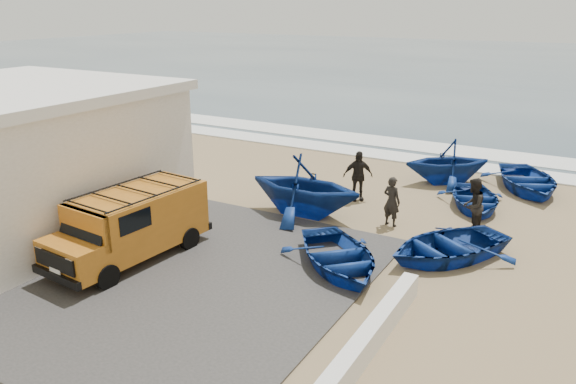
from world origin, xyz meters
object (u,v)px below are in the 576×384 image
at_px(parapet, 363,347).
at_px(boat_near_right, 447,245).
at_px(boat_mid_left, 304,185).
at_px(fisherman_middle, 473,206).
at_px(fisherman_back, 358,176).
at_px(boat_mid_right, 475,199).
at_px(boat_near_left, 339,256).
at_px(boat_far_right, 527,180).
at_px(boat_far_left, 447,161).
at_px(fisherman_front, 392,201).
at_px(van, 132,223).

relative_size(parapet, boat_near_right, 1.62).
relative_size(boat_mid_left, fisherman_middle, 2.25).
xyz_separation_m(boat_mid_left, fisherman_middle, (5.13, 1.17, -0.16)).
xyz_separation_m(boat_mid_left, fisherman_back, (0.96, 2.20, -0.12)).
relative_size(parapet, fisherman_middle, 3.51).
bearing_deg(fisherman_middle, boat_mid_right, -164.24).
bearing_deg(boat_mid_left, boat_near_left, -139.65).
bearing_deg(boat_near_left, boat_mid_left, 86.29).
bearing_deg(boat_far_right, fisherman_back, -166.14).
xyz_separation_m(boat_far_left, fisherman_middle, (1.95, -4.60, -0.01)).
relative_size(fisherman_front, fisherman_back, 0.89).
relative_size(van, boat_near_left, 1.30).
relative_size(boat_mid_right, fisherman_middle, 1.87).
bearing_deg(boat_near_left, parapet, -102.68).
relative_size(boat_near_right, fisherman_front, 2.32).
bearing_deg(fisherman_middle, van, -43.24).
distance_m(parapet, fisherman_front, 7.26).
bearing_deg(parapet, boat_mid_right, 89.83).
bearing_deg(fisherman_back, parapet, -101.38).
relative_size(parapet, boat_mid_left, 1.56).
bearing_deg(boat_near_left, fisherman_back, 63.62).
distance_m(boat_mid_right, fisherman_front, 3.51).
height_order(fisherman_front, fisherman_back, fisherman_back).
bearing_deg(fisherman_middle, parapet, 3.69).
relative_size(boat_near_right, fisherman_middle, 2.17).
xyz_separation_m(boat_near_right, boat_far_left, (-1.80, 6.84, 0.48)).
bearing_deg(boat_mid_left, fisherman_front, -80.49).
bearing_deg(boat_mid_left, fisherman_back, -23.66).
height_order(van, boat_mid_right, van).
bearing_deg(boat_near_right, boat_mid_right, 126.81).
xyz_separation_m(boat_far_left, fisherman_front, (-0.36, -5.29, -0.07)).
relative_size(van, fisherman_front, 2.91).
bearing_deg(boat_far_left, fisherman_middle, -14.48).
relative_size(boat_near_left, boat_mid_left, 0.93).
distance_m(parapet, boat_mid_left, 8.08).
relative_size(boat_near_left, fisherman_back, 2.01).
relative_size(fisherman_front, fisherman_middle, 0.94).
bearing_deg(boat_far_right, boat_mid_right, -138.44).
distance_m(parapet, fisherman_middle, 7.70).
bearing_deg(parapet, van, 170.24).
bearing_deg(fisherman_front, van, 60.59).
bearing_deg(boat_mid_left, boat_mid_right, -55.08).
relative_size(parapet, boat_near_left, 1.67).
height_order(boat_near_right, boat_far_left, boat_far_left).
distance_m(fisherman_front, fisherman_middle, 2.41).
distance_m(boat_near_left, boat_near_right, 3.09).
bearing_deg(fisherman_front, boat_mid_left, 22.99).
xyz_separation_m(boat_far_right, fisherman_front, (-3.24, -5.82, 0.39)).
bearing_deg(fisherman_middle, boat_far_right, 176.34).
xyz_separation_m(van, boat_near_right, (7.45, 4.19, -0.66)).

